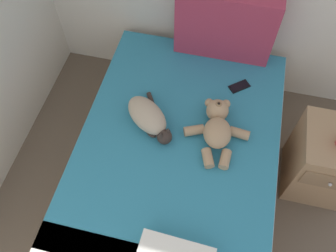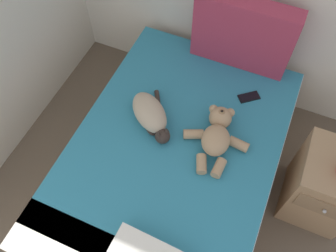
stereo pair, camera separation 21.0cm
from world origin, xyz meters
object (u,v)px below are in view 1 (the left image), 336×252
(teddy_bear, at_px, (217,127))
(nightstand, at_px, (322,161))
(cat, at_px, (149,117))
(bed, at_px, (177,162))
(patterned_cushion, at_px, (225,26))
(cell_phone, at_px, (239,86))

(teddy_bear, bearing_deg, nightstand, 4.89)
(nightstand, bearing_deg, cat, -175.39)
(bed, height_order, cat, cat)
(patterned_cushion, xyz_separation_m, teddy_bear, (0.08, -0.72, -0.20))
(teddy_bear, bearing_deg, patterned_cushion, 96.40)
(teddy_bear, relative_size, nightstand, 0.83)
(patterned_cushion, xyz_separation_m, cat, (-0.37, -0.75, -0.19))
(patterned_cushion, xyz_separation_m, nightstand, (0.84, -0.66, -0.47))
(cell_phone, bearing_deg, nightstand, -28.12)
(bed, height_order, patterned_cushion, patterned_cushion)
(cat, bearing_deg, cell_phone, 39.13)
(patterned_cushion, bearing_deg, cat, -116.10)
(patterned_cushion, relative_size, cell_phone, 4.42)
(cat, xyz_separation_m, nightstand, (1.21, 0.10, -0.27))
(cat, xyz_separation_m, teddy_bear, (0.45, 0.03, -0.00))
(patterned_cushion, distance_m, teddy_bear, 0.75)
(patterned_cushion, bearing_deg, cell_phone, -58.75)
(patterned_cushion, bearing_deg, bed, -99.61)
(patterned_cushion, xyz_separation_m, cell_phone, (0.18, -0.30, -0.26))
(teddy_bear, distance_m, nightstand, 0.81)
(bed, xyz_separation_m, cat, (-0.22, 0.12, 0.33))
(patterned_cushion, height_order, cat, patterned_cushion)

